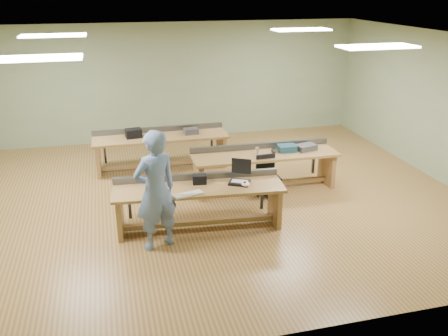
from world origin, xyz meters
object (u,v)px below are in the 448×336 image
(workbench_mid, at_px, (264,162))
(parts_bin_teal, at_px, (287,148))
(laptop_base, at_px, (240,182))
(workbench_back, at_px, (161,144))
(parts_bin_grey, at_px, (306,147))
(task_chair, at_px, (268,183))
(drinks_can, at_px, (257,151))
(workbench_front, at_px, (199,197))
(mug, at_px, (274,151))
(camera_bag, at_px, (200,179))
(person, at_px, (155,191))

(workbench_mid, height_order, parts_bin_teal, parts_bin_teal)
(workbench_mid, bearing_deg, laptop_base, -122.75)
(workbench_back, bearing_deg, parts_bin_grey, -31.63)
(laptop_base, xyz_separation_m, task_chair, (0.82, 0.90, -0.46))
(workbench_back, relative_size, task_chair, 3.54)
(laptop_base, distance_m, task_chair, 1.31)
(laptop_base, distance_m, drinks_can, 1.54)
(workbench_front, relative_size, workbench_mid, 0.99)
(laptop_base, distance_m, parts_bin_grey, 2.22)
(workbench_front, bearing_deg, parts_bin_teal, 37.21)
(mug, bearing_deg, workbench_back, 140.07)
(workbench_back, distance_m, camera_bag, 2.88)
(workbench_front, distance_m, task_chair, 1.75)
(workbench_mid, distance_m, drinks_can, 0.30)
(laptop_base, height_order, drinks_can, drinks_can)
(mug, distance_m, drinks_can, 0.34)
(camera_bag, xyz_separation_m, drinks_can, (1.40, 1.19, -0.01))
(workbench_back, xyz_separation_m, person, (-0.49, -3.44, 0.40))
(task_chair, distance_m, drinks_can, 0.68)
(parts_bin_teal, xyz_separation_m, parts_bin_grey, (0.40, -0.03, -0.01))
(parts_bin_grey, xyz_separation_m, drinks_can, (-1.03, 0.02, 0.01))
(workbench_mid, xyz_separation_m, camera_bag, (-1.55, -1.19, 0.27))
(laptop_base, bearing_deg, workbench_back, 135.62)
(workbench_mid, xyz_separation_m, person, (-2.35, -1.78, 0.40))
(workbench_mid, relative_size, parts_bin_teal, 8.23)
(workbench_mid, bearing_deg, task_chair, -98.65)
(camera_bag, xyz_separation_m, parts_bin_teal, (2.02, 1.20, -0.02))
(workbench_mid, distance_m, camera_bag, 1.97)
(workbench_mid, height_order, camera_bag, camera_bag)
(mug, bearing_deg, drinks_can, 174.26)
(task_chair, xyz_separation_m, drinks_can, (-0.08, 0.45, 0.51))
(workbench_back, height_order, person, person)
(workbench_front, xyz_separation_m, parts_bin_grey, (2.46, 1.27, 0.25))
(workbench_mid, distance_m, laptop_base, 1.63)
(laptop_base, height_order, parts_bin_grey, parts_bin_grey)
(task_chair, height_order, parts_bin_teal, parts_bin_teal)
(workbench_back, height_order, camera_bag, camera_bag)
(workbench_mid, relative_size, camera_bag, 12.70)
(workbench_front, bearing_deg, workbench_mid, 43.97)
(workbench_front, relative_size, laptop_base, 8.58)
(person, bearing_deg, mug, -167.45)
(workbench_front, distance_m, parts_bin_grey, 2.78)
(workbench_mid, relative_size, parts_bin_grey, 7.18)
(workbench_back, height_order, parts_bin_teal, parts_bin_teal)
(workbench_mid, relative_size, person, 1.52)
(laptop_base, bearing_deg, drinks_can, 89.18)
(workbench_mid, bearing_deg, person, -141.91)
(person, relative_size, parts_bin_teal, 5.43)
(person, distance_m, parts_bin_teal, 3.34)
(camera_bag, distance_m, parts_bin_teal, 2.35)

